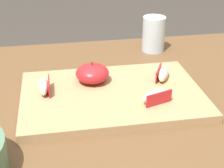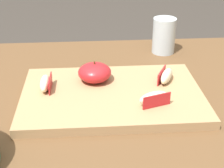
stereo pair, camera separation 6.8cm
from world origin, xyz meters
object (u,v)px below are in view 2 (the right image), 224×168
(apple_wedge_right, at_px, (166,76))
(cutting_board, at_px, (112,96))
(apple_wedge_near_knife, at_px, (45,83))
(apple_wedge_middle, at_px, (154,98))
(apple_half_skin_up, at_px, (95,72))
(drinking_glass_water, at_px, (164,36))

(apple_wedge_right, bearing_deg, cutting_board, -162.65)
(apple_wedge_near_knife, distance_m, apple_wedge_middle, 0.25)
(apple_wedge_middle, bearing_deg, cutting_board, 143.86)
(apple_half_skin_up, xyz_separation_m, apple_wedge_near_knife, (-0.11, -0.03, -0.01))
(drinking_glass_water, bearing_deg, apple_wedge_middle, -105.01)
(apple_wedge_near_knife, height_order, drinking_glass_water, drinking_glass_water)
(apple_wedge_middle, bearing_deg, drinking_glass_water, 74.99)
(apple_wedge_right, xyz_separation_m, drinking_glass_water, (0.04, 0.23, 0.02))
(apple_wedge_right, bearing_deg, drinking_glass_water, 79.63)
(apple_wedge_near_knife, height_order, apple_wedge_right, same)
(apple_wedge_near_knife, bearing_deg, apple_wedge_right, 3.33)
(apple_half_skin_up, distance_m, apple_wedge_middle, 0.17)
(apple_wedge_middle, relative_size, drinking_glass_water, 0.68)
(apple_half_skin_up, relative_size, apple_wedge_right, 1.13)
(apple_wedge_right, bearing_deg, apple_wedge_near_knife, -176.67)
(apple_wedge_middle, xyz_separation_m, drinking_glass_water, (0.09, 0.34, 0.02))
(apple_wedge_middle, bearing_deg, apple_wedge_near_knife, 159.78)
(apple_half_skin_up, height_order, apple_wedge_near_knife, apple_half_skin_up)
(apple_wedge_near_knife, bearing_deg, apple_wedge_middle, -20.22)
(apple_half_skin_up, bearing_deg, apple_wedge_right, -5.82)
(apple_half_skin_up, relative_size, apple_wedge_middle, 1.12)
(cutting_board, xyz_separation_m, apple_half_skin_up, (-0.04, 0.06, 0.03))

